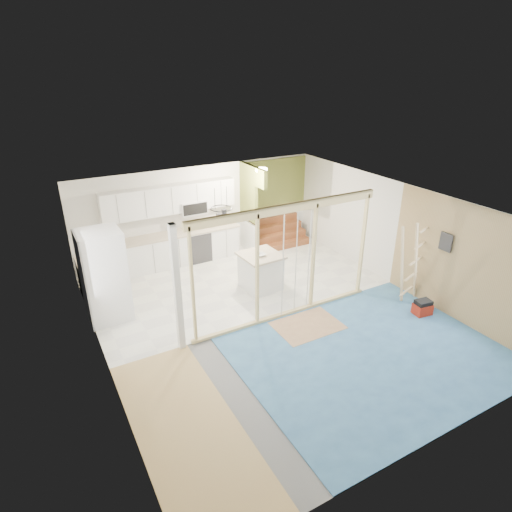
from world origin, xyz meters
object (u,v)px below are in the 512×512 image
ladder (411,263)px  island (261,272)px  toolbox (423,308)px  fridge (105,276)px

ladder → island: bearing=130.1°
island → ladder: (2.64, -2.23, 0.55)m
island → toolbox: 3.81m
island → ladder: bearing=-43.1°
island → fridge: bearing=170.0°
toolbox → island: bearing=139.7°
fridge → island: 3.63m
island → toolbox: island is taller
toolbox → ladder: 1.03m
fridge → toolbox: (6.09, -3.26, -0.85)m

